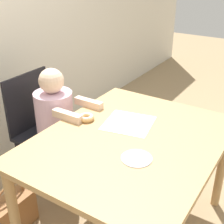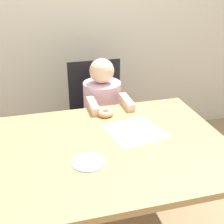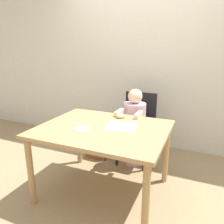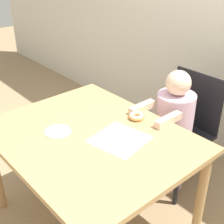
# 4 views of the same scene
# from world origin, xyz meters

# --- Properties ---
(wall_back) EXTENTS (8.00, 0.05, 2.50)m
(wall_back) POSITION_xyz_m (0.00, 1.39, 1.25)
(wall_back) COLOR silver
(wall_back) RESTS_ON ground_plane
(dining_table) EXTENTS (1.24, 0.99, 0.72)m
(dining_table) POSITION_xyz_m (0.00, 0.00, 0.64)
(dining_table) COLOR tan
(dining_table) RESTS_ON ground_plane
(chair) EXTENTS (0.43, 0.45, 0.91)m
(chair) POSITION_xyz_m (0.10, 0.82, 0.47)
(chair) COLOR black
(chair) RESTS_ON ground_plane
(child_figure) EXTENTS (0.29, 0.48, 1.00)m
(child_figure) POSITION_xyz_m (0.10, 0.69, 0.49)
(child_figure) COLOR silver
(child_figure) RESTS_ON ground_plane
(donut) EXTENTS (0.10, 0.10, 0.04)m
(donut) POSITION_xyz_m (0.04, 0.36, 0.74)
(donut) COLOR tan
(donut) RESTS_ON dining_table
(napkin) EXTENTS (0.35, 0.35, 0.00)m
(napkin) POSITION_xyz_m (0.15, 0.10, 0.72)
(napkin) COLOR white
(napkin) RESTS_ON dining_table
(handbag) EXTENTS (0.30, 0.15, 0.37)m
(handbag) POSITION_xyz_m (-0.42, 0.66, 0.13)
(handbag) COLOR brown
(handbag) RESTS_ON ground_plane
(plate) EXTENTS (0.17, 0.17, 0.01)m
(plate) POSITION_xyz_m (-0.16, -0.13, 0.73)
(plate) COLOR silver
(plate) RESTS_ON dining_table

